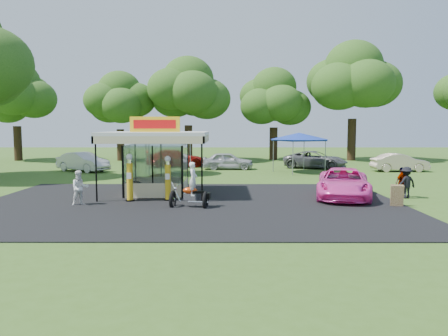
{
  "coord_description": "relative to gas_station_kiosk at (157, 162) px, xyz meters",
  "views": [
    {
      "loc": [
        1.65,
        -18.42,
        3.64
      ],
      "look_at": [
        1.61,
        4.0,
        1.53
      ],
      "focal_mm": 35.0,
      "sensor_mm": 36.0,
      "label": 1
    }
  ],
  "objects": [
    {
      "name": "ground",
      "position": [
        2.0,
        -4.99,
        -1.78
      ],
      "size": [
        120.0,
        120.0,
        0.0
      ],
      "primitive_type": "plane",
      "color": "#38571B",
      "rests_on": "ground"
    },
    {
      "name": "asphalt_apron",
      "position": [
        2.0,
        -2.99,
        -1.76
      ],
      "size": [
        20.0,
        14.0,
        0.04
      ],
      "primitive_type": "cube",
      "color": "black",
      "rests_on": "ground"
    },
    {
      "name": "gas_station_kiosk",
      "position": [
        0.0,
        0.0,
        0.0
      ],
      "size": [
        5.4,
        5.4,
        4.18
      ],
      "color": "white",
      "rests_on": "ground"
    },
    {
      "name": "gas_pump_left",
      "position": [
        -0.97,
        -2.38,
        -0.65
      ],
      "size": [
        0.44,
        0.44,
        2.35
      ],
      "color": "black",
      "rests_on": "ground"
    },
    {
      "name": "gas_pump_right",
      "position": [
        0.85,
        -2.15,
        -0.71
      ],
      "size": [
        0.42,
        0.42,
        2.24
      ],
      "color": "black",
      "rests_on": "ground"
    },
    {
      "name": "motorcycle",
      "position": [
        2.16,
        -3.97,
        -0.94
      ],
      "size": [
        1.88,
        1.09,
        2.16
      ],
      "rotation": [
        0.0,
        0.0,
        -0.15
      ],
      "color": "black",
      "rests_on": "ground"
    },
    {
      "name": "spare_tires",
      "position": [
        -0.97,
        -1.01,
        -1.36
      ],
      "size": [
        1.05,
        0.7,
        0.87
      ],
      "rotation": [
        0.0,
        0.0,
        -0.21
      ],
      "color": "black",
      "rests_on": "ground"
    },
    {
      "name": "a_frame_sign",
      "position": [
        11.52,
        -3.71,
        -1.27
      ],
      "size": [
        0.61,
        0.65,
        1.0
      ],
      "rotation": [
        0.0,
        0.0,
        -0.3
      ],
      "color": "#593819",
      "rests_on": "ground"
    },
    {
      "name": "kiosk_car",
      "position": [
        -0.0,
        2.21,
        -1.3
      ],
      "size": [
        2.82,
        1.13,
        0.96
      ],
      "primitive_type": "imported",
      "rotation": [
        0.0,
        0.0,
        1.57
      ],
      "color": "gold",
      "rests_on": "ground"
    },
    {
      "name": "pink_sedan",
      "position": [
        9.72,
        -1.31,
        -1.02
      ],
      "size": [
        3.81,
        5.97,
        1.53
      ],
      "primitive_type": "imported",
      "rotation": [
        0.0,
        0.0,
        -0.25
      ],
      "color": "#FE45B6",
      "rests_on": "ground"
    },
    {
      "name": "spectator_west",
      "position": [
        -3.07,
        -3.39,
        -0.96
      ],
      "size": [
        1.0,
        0.93,
        1.64
      ],
      "primitive_type": "imported",
      "rotation": [
        0.0,
        0.0,
        0.51
      ],
      "color": "white",
      "rests_on": "ground"
    },
    {
      "name": "spectator_east_a",
      "position": [
        12.93,
        -1.3,
        -0.97
      ],
      "size": [
        1.18,
        0.89,
        1.62
      ],
      "primitive_type": "imported",
      "rotation": [
        0.0,
        0.0,
        3.44
      ],
      "color": "black",
      "rests_on": "ground"
    },
    {
      "name": "spectator_east_b",
      "position": [
        12.85,
        -0.96,
        -1.0
      ],
      "size": [
        0.98,
        0.79,
        1.56
      ],
      "primitive_type": "imported",
      "rotation": [
        0.0,
        0.0,
        3.67
      ],
      "color": "gray",
      "rests_on": "ground"
    },
    {
      "name": "bg_car_a",
      "position": [
        -7.99,
        12.19,
        -1.0
      ],
      "size": [
        4.94,
        3.9,
        1.57
      ],
      "primitive_type": "imported",
      "rotation": [
        0.0,
        0.0,
        1.02
      ],
      "color": "beige",
      "rests_on": "ground"
    },
    {
      "name": "bg_car_b",
      "position": [
        -0.79,
        16.16,
        -0.99
      ],
      "size": [
        5.75,
        3.19,
        1.58
      ],
      "primitive_type": "imported",
      "rotation": [
        0.0,
        0.0,
        1.76
      ],
      "color": "maroon",
      "rests_on": "ground"
    },
    {
      "name": "bg_car_c",
      "position": [
        3.9,
        13.99,
        -1.04
      ],
      "size": [
        4.36,
        1.76,
        1.48
      ],
      "primitive_type": "imported",
      "rotation": [
        0.0,
        0.0,
        1.57
      ],
      "color": "#B1B0B5",
      "rests_on": "ground"
    },
    {
      "name": "bg_car_d",
      "position": [
        11.65,
        14.93,
        -1.02
      ],
      "size": [
        6.04,
        4.42,
        1.52
      ],
      "primitive_type": "imported",
      "rotation": [
        0.0,
        0.0,
        1.18
      ],
      "color": "#5A5A5C",
      "rests_on": "ground"
    },
    {
      "name": "bg_car_e",
      "position": [
        17.99,
        12.23,
        -1.05
      ],
      "size": [
        4.5,
        1.65,
        1.47
      ],
      "primitive_type": "imported",
      "rotation": [
        0.0,
        0.0,
        1.59
      ],
      "color": "#C9B099",
      "rests_on": "ground"
    },
    {
      "name": "tent_west",
      "position": [
        -0.79,
        10.21,
        1.17
      ],
      "size": [
        4.67,
        4.67,
        3.27
      ],
      "rotation": [
        0.0,
        0.0,
        0.25
      ],
      "color": "gray",
      "rests_on": "ground"
    },
    {
      "name": "tent_east",
      "position": [
        9.57,
        11.39,
        1.1
      ],
      "size": [
        4.56,
        4.56,
        3.19
      ],
      "rotation": [
        0.0,
        0.0,
        0.41
      ],
      "color": "gray",
      "rests_on": "ground"
    },
    {
      "name": "oak_far_a",
      "position": [
        -18.8,
        23.85,
        4.87
      ],
      "size": [
        8.82,
        8.82,
        10.46
      ],
      "color": "black",
      "rests_on": "ground"
    },
    {
      "name": "oak_far_b",
      "position": [
        -7.66,
        23.91,
        4.22
      ],
      "size": [
        7.89,
        7.89,
        9.41
      ],
      "color": "black",
      "rests_on": "ground"
    },
    {
      "name": "oak_far_c",
      "position": [
        -0.23,
        23.21,
        5.08
      ],
      "size": [
        9.18,
        9.18,
        10.82
      ],
      "color": "black",
      "rests_on": "ground"
    },
    {
      "name": "oak_far_d",
      "position": [
        9.1,
        25.45,
        4.59
      ],
      "size": [
        8.39,
        8.39,
        9.99
      ],
      "color": "black",
      "rests_on": "ground"
    },
    {
      "name": "oak_far_e",
      "position": [
        17.5,
        24.25,
        6.27
      ],
      "size": [
        10.6,
        10.6,
        12.61
      ],
      "color": "black",
      "rests_on": "ground"
    }
  ]
}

